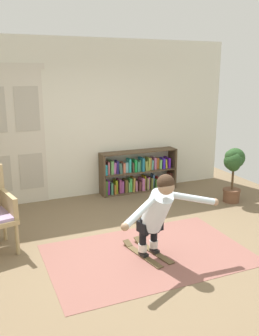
# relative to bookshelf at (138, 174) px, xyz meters

# --- Properties ---
(ground_plane) EXTENTS (7.20, 7.20, 0.00)m
(ground_plane) POSITION_rel_bookshelf_xyz_m (-1.06, -2.39, -0.35)
(ground_plane) COLOR brown
(back_wall) EXTENTS (6.00, 0.10, 2.90)m
(back_wall) POSITION_rel_bookshelf_xyz_m (-1.06, 0.21, 1.10)
(back_wall) COLOR silver
(back_wall) RESTS_ON ground
(double_door) EXTENTS (1.22, 0.05, 2.45)m
(double_door) POSITION_rel_bookshelf_xyz_m (-2.30, 0.15, 0.88)
(double_door) COLOR beige
(double_door) RESTS_ON ground
(rug) EXTENTS (2.58, 1.64, 0.01)m
(rug) POSITION_rel_bookshelf_xyz_m (-0.96, -2.46, -0.35)
(rug) COLOR #87544B
(rug) RESTS_ON ground
(bookshelf) EXTENTS (1.56, 0.30, 0.82)m
(bookshelf) POSITION_rel_bookshelf_xyz_m (0.00, 0.00, 0.00)
(bookshelf) COLOR #4F3E2B
(bookshelf) RESTS_ON ground
(potted_plant) EXTENTS (0.47, 0.44, 0.98)m
(potted_plant) POSITION_rel_bookshelf_xyz_m (1.33, -1.24, 0.31)
(potted_plant) COLOR brown
(potted_plant) RESTS_ON ground
(skis_pair) EXTENTS (0.41, 0.81, 0.07)m
(skis_pair) POSITION_rel_bookshelf_xyz_m (-0.96, -2.43, -0.33)
(skis_pair) COLOR brown
(skis_pair) RESTS_ON rug
(person_skier) EXTENTS (1.43, 0.77, 1.08)m
(person_skier) POSITION_rel_bookshelf_xyz_m (-0.92, -2.63, 0.32)
(person_skier) COLOR white
(person_skier) RESTS_ON skis_pair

